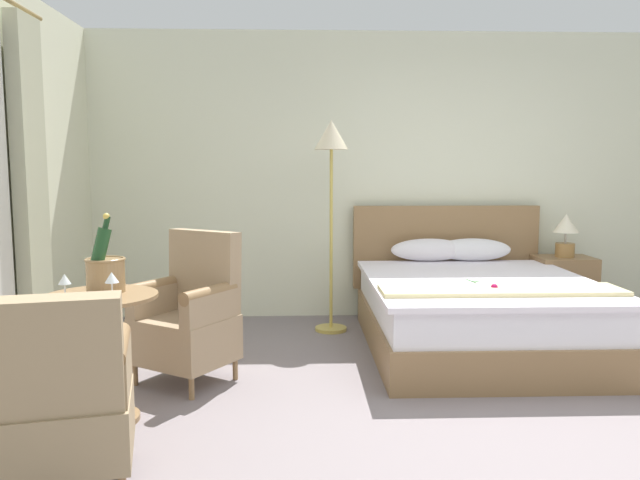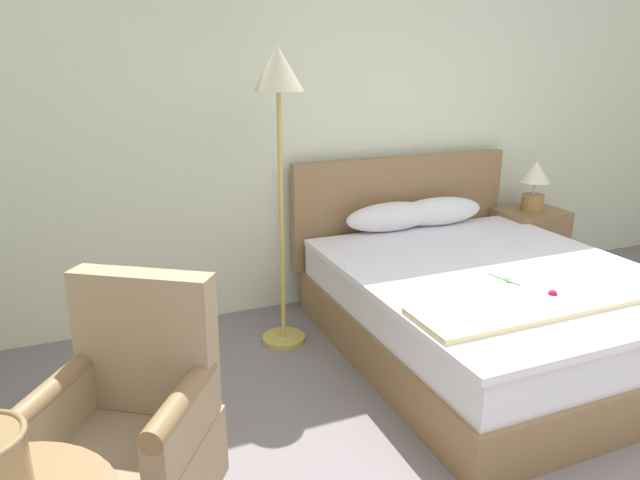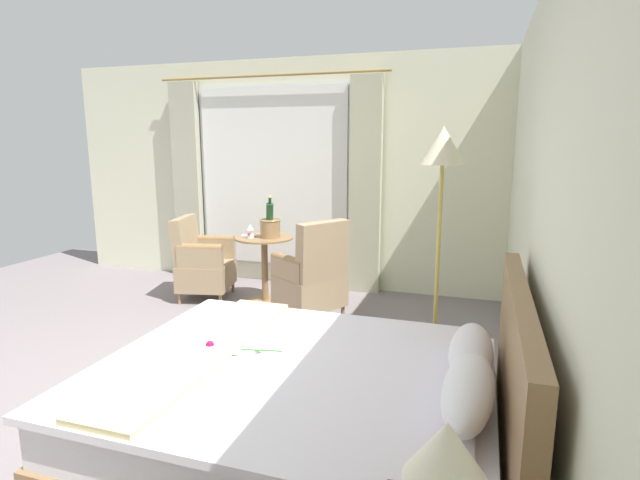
% 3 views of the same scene
% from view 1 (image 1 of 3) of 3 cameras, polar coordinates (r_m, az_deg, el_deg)
% --- Properties ---
extents(ground_plane, '(7.88, 7.88, 0.00)m').
position_cam_1_polar(ground_plane, '(3.75, 18.30, -16.32)').
color(ground_plane, slate).
extents(wall_headboard_side, '(6.50, 0.12, 2.70)m').
position_cam_1_polar(wall_headboard_side, '(6.13, 9.71, 5.75)').
color(wall_headboard_side, silver).
rests_on(wall_headboard_side, ground).
extents(bed, '(1.77, 2.15, 1.08)m').
position_cam_1_polar(bed, '(5.17, 13.90, -6.03)').
color(bed, olive).
rests_on(bed, ground).
extents(nightstand, '(0.53, 0.39, 0.62)m').
position_cam_1_polar(nightstand, '(6.23, 21.33, -4.26)').
color(nightstand, olive).
rests_on(nightstand, ground).
extents(bedside_lamp, '(0.23, 0.23, 0.40)m').
position_cam_1_polar(bedside_lamp, '(6.15, 21.55, 0.76)').
color(bedside_lamp, olive).
rests_on(bedside_lamp, nightstand).
extents(floor_lamp_brass, '(0.29, 0.29, 1.84)m').
position_cam_1_polar(floor_lamp_brass, '(5.40, 1.04, 7.44)').
color(floor_lamp_brass, tan).
rests_on(floor_lamp_brass, ground).
extents(side_table_round, '(0.63, 0.63, 0.74)m').
position_cam_1_polar(side_table_round, '(3.76, -19.26, -9.07)').
color(side_table_round, olive).
rests_on(side_table_round, ground).
extents(champagne_bucket, '(0.23, 0.23, 0.45)m').
position_cam_1_polar(champagne_bucket, '(3.74, -19.07, -2.59)').
color(champagne_bucket, '#927249').
rests_on(champagne_bucket, side_table_round).
extents(wine_glass_near_bucket, '(0.07, 0.07, 0.13)m').
position_cam_1_polar(wine_glass_near_bucket, '(3.69, -22.31, -3.50)').
color(wine_glass_near_bucket, white).
rests_on(wine_glass_near_bucket, side_table_round).
extents(wine_glass_near_edge, '(0.08, 0.08, 0.15)m').
position_cam_1_polar(wine_glass_near_edge, '(3.54, -18.51, -3.39)').
color(wine_glass_near_edge, white).
rests_on(wine_glass_near_edge, side_table_round).
extents(snack_plate, '(0.17, 0.17, 0.04)m').
position_cam_1_polar(snack_plate, '(3.53, -20.07, -5.14)').
color(snack_plate, white).
rests_on(snack_plate, side_table_round).
extents(armchair_by_window, '(0.76, 0.75, 1.01)m').
position_cam_1_polar(armchair_by_window, '(4.31, -11.85, -6.82)').
color(armchair_by_window, olive).
rests_on(armchair_by_window, ground).
extents(armchair_facing_bed, '(0.68, 0.68, 0.92)m').
position_cam_1_polar(armchair_facing_bed, '(3.09, -22.47, -13.46)').
color(armchair_facing_bed, olive).
rests_on(armchair_facing_bed, ground).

